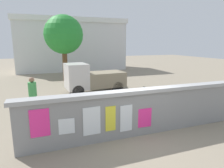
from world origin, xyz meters
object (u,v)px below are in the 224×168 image
motorcycle (156,94)px  person_walking (33,92)px  bicycle_near (67,112)px  auto_rickshaw_truck (92,78)px  bicycle_far (129,110)px  tree_roadside (64,35)px

motorcycle → person_walking: (-5.85, 0.50, 0.52)m
bicycle_near → person_walking: bearing=134.7°
auto_rickshaw_truck → bicycle_near: (-2.10, -3.99, -0.54)m
auto_rickshaw_truck → person_walking: auto_rickshaw_truck is taller
auto_rickshaw_truck → motorcycle: 4.11m
auto_rickshaw_truck → bicycle_far: size_ratio=2.25×
person_walking → bicycle_near: bearing=-45.3°
bicycle_near → bicycle_far: 2.50m
bicycle_far → auto_rickshaw_truck: bearing=93.7°
bicycle_near → tree_roadside: 9.32m
bicycle_far → tree_roadside: (-1.36, 9.37, 3.28)m
auto_rickshaw_truck → bicycle_near: size_ratio=2.17×
auto_rickshaw_truck → person_walking: 4.31m
bicycle_near → person_walking: person_walking is taller
person_walking → tree_roadside: tree_roadside is taller
bicycle_near → person_walking: size_ratio=1.05×
tree_roadside → auto_rickshaw_truck: bearing=-77.3°
auto_rickshaw_truck → bicycle_near: 4.54m
auto_rickshaw_truck → motorcycle: (2.51, -3.23, -0.44)m
bicycle_near → tree_roadside: size_ratio=0.33×
motorcycle → bicycle_far: bicycle_far is taller
motorcycle → person_walking: 5.89m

